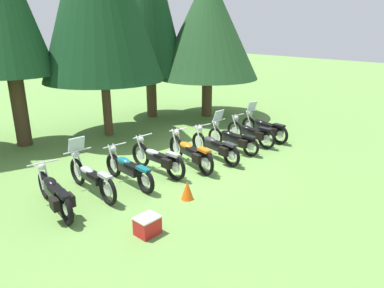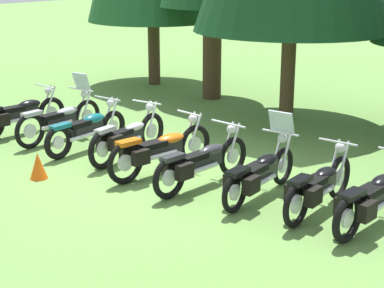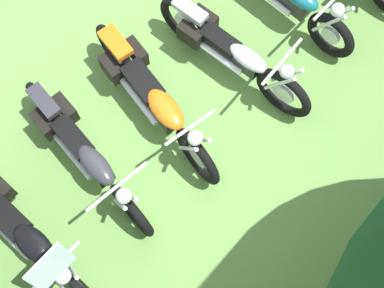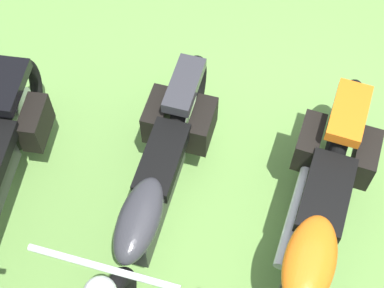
% 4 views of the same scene
% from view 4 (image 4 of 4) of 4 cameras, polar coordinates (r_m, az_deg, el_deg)
% --- Properties ---
extents(ground_plane, '(80.00, 80.00, 0.00)m').
position_cam_4_polar(ground_plane, '(3.92, 11.94, -13.24)').
color(ground_plane, '#608C42').
extents(motorcycle_4, '(0.73, 2.41, 1.03)m').
position_cam_4_polar(motorcycle_4, '(3.53, 12.14, -8.29)').
color(motorcycle_4, black).
rests_on(motorcycle_4, ground_plane).
extents(motorcycle_5, '(0.77, 2.33, 1.01)m').
position_cam_4_polar(motorcycle_5, '(3.59, -3.78, -4.81)').
color(motorcycle_5, black).
rests_on(motorcycle_5, ground_plane).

